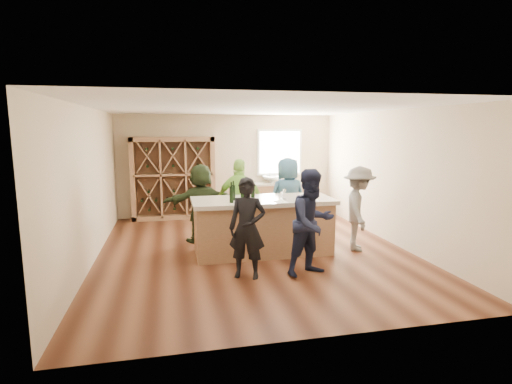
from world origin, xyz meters
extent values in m
cube|color=#542D1B|center=(0.00, 0.00, -0.05)|extent=(6.00, 7.00, 0.10)
cube|color=white|center=(0.00, 0.00, 2.85)|extent=(6.00, 7.00, 0.10)
cube|color=#C6B18F|center=(0.00, 3.55, 1.40)|extent=(6.00, 0.10, 2.80)
cube|color=#C6B18F|center=(0.00, -3.55, 1.40)|extent=(6.00, 0.10, 2.80)
cube|color=#C6B18F|center=(-3.05, 0.00, 1.40)|extent=(0.10, 7.00, 2.80)
cube|color=#C6B18F|center=(3.05, 0.00, 1.40)|extent=(0.10, 7.00, 2.80)
cube|color=white|center=(1.50, 3.47, 1.75)|extent=(1.30, 0.06, 1.30)
cube|color=white|center=(1.50, 3.44, 1.75)|extent=(1.18, 0.01, 1.18)
cube|color=#916745|center=(-1.50, 3.27, 1.10)|extent=(2.20, 0.45, 2.20)
cube|color=#916745|center=(1.40, 3.20, 0.43)|extent=(1.60, 0.58, 0.86)
cube|color=#BFB49D|center=(1.40, 3.20, 0.89)|extent=(1.70, 0.62, 0.06)
imported|color=silver|center=(1.20, 3.20, 1.01)|extent=(0.54, 0.54, 0.19)
cylinder|color=silver|center=(1.20, 3.38, 1.07)|extent=(0.02, 0.02, 0.30)
cube|color=#916745|center=(0.15, -0.20, 0.50)|extent=(2.60, 1.00, 1.00)
cube|color=#BFB49D|center=(0.15, -0.20, 1.04)|extent=(2.72, 1.12, 0.08)
cylinder|color=black|center=(-0.51, -0.49, 1.23)|extent=(0.09, 0.09, 0.30)
cylinder|color=black|center=(-0.43, -0.25, 1.22)|extent=(0.08, 0.08, 0.29)
cylinder|color=black|center=(-0.28, -0.37, 1.23)|extent=(0.08, 0.08, 0.31)
cylinder|color=black|center=(-0.09, -0.39, 1.23)|extent=(0.08, 0.08, 0.31)
cone|color=white|center=(-0.21, -0.69, 1.17)|extent=(0.07, 0.07, 0.18)
cone|color=white|center=(0.41, -0.63, 1.18)|extent=(0.09, 0.09, 0.20)
cone|color=white|center=(0.85, -0.67, 1.17)|extent=(0.08, 0.08, 0.18)
cone|color=white|center=(0.54, -0.33, 1.18)|extent=(0.10, 0.10, 0.20)
cone|color=white|center=(1.12, -0.45, 1.18)|extent=(0.08, 0.08, 0.20)
cube|color=white|center=(-0.23, -0.58, 1.08)|extent=(0.27, 0.33, 0.00)
cube|color=white|center=(0.39, -0.61, 1.08)|extent=(0.24, 0.31, 0.00)
cube|color=white|center=(1.05, -0.56, 1.08)|extent=(0.26, 0.31, 0.00)
imported|color=black|center=(-0.40, -1.42, 0.83)|extent=(0.72, 0.63, 1.65)
imported|color=#191E38|center=(0.68, -1.51, 0.89)|extent=(0.97, 0.74, 1.77)
imported|color=slate|center=(2.06, -0.41, 0.84)|extent=(0.87, 1.20, 1.69)
imported|color=#8CC64C|center=(-0.14, 0.69, 0.89)|extent=(1.18, 0.92, 1.79)
imported|color=#335972|center=(0.95, 0.81, 0.90)|extent=(0.95, 0.70, 1.79)
imported|color=#263319|center=(-0.96, 0.90, 0.84)|extent=(1.65, 0.90, 1.68)
camera|label=1|loc=(-1.59, -7.58, 2.41)|focal=28.00mm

